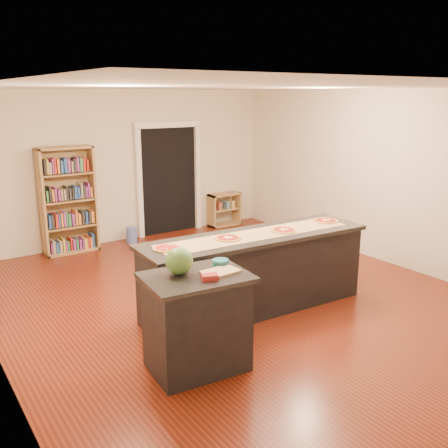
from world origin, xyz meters
TOP-DOWN VIEW (x-y plane):
  - room at (0.00, 0.00)m, footprint 6.00×7.00m
  - doorway at (0.90, 3.46)m, footprint 1.40×0.09m
  - kitchen_island at (0.02, -0.47)m, footprint 3.04×0.82m
  - side_counter at (-1.35, -1.30)m, footprint 1.01×0.74m
  - bookshelf at (-1.17, 3.28)m, footprint 0.93×0.33m
  - low_shelf at (2.12, 3.30)m, footprint 0.69×0.30m
  - waste_bin at (-0.05, 3.22)m, footprint 0.20×0.20m
  - kraft_paper at (0.02, -0.48)m, footprint 2.66×0.61m
  - watermelon at (-1.47, -1.18)m, footprint 0.27×0.27m
  - cutting_board at (-1.11, -1.38)m, footprint 0.38×0.27m
  - package_red at (-1.30, -1.48)m, footprint 0.18×0.16m
  - package_teal at (-0.99, -1.19)m, footprint 0.17×0.17m
  - pizza_a at (-1.19, -0.38)m, footprint 0.30×0.30m
  - pizza_b at (-0.38, -0.44)m, footprint 0.34×0.34m
  - pizza_c at (0.43, -0.54)m, footprint 0.33×0.33m
  - pizza_d at (1.24, -0.49)m, footprint 0.34×0.34m

SIDE VIEW (x-z plane):
  - waste_bin at x=-0.05m, z-range 0.00..0.30m
  - low_shelf at x=2.12m, z-range 0.00..0.69m
  - kitchen_island at x=0.02m, z-range 0.00..1.01m
  - side_counter at x=-1.35m, z-range 0.00..1.01m
  - bookshelf at x=-1.17m, z-range 0.00..1.86m
  - kraft_paper at x=0.02m, z-range 1.00..1.01m
  - cutting_board at x=-1.11m, z-range 1.00..1.03m
  - pizza_c at x=0.43m, z-range 1.01..1.03m
  - pizza_d at x=1.24m, z-range 1.01..1.03m
  - pizza_a at x=-1.19m, z-range 1.01..1.03m
  - pizza_b at x=-0.38m, z-range 1.01..1.03m
  - package_red at x=-1.30m, z-range 1.00..1.06m
  - package_teal at x=-0.99m, z-range 1.00..1.07m
  - watermelon at x=-1.47m, z-range 1.00..1.28m
  - doorway at x=0.90m, z-range 0.10..2.31m
  - room at x=0.00m, z-range 0.00..2.80m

